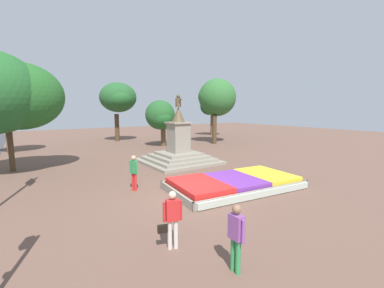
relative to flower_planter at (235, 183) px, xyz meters
The scene contains 12 objects.
ground_plane 2.73m from the flower_planter, behind, with size 94.57×94.57×0.00m, color brown.
flower_planter is the anchor object (origin of this frame).
statue_monument 7.20m from the flower_planter, 82.48° to the left, with size 5.18×5.18×5.11m.
pedestrian_with_handbag 6.43m from the flower_planter, 149.69° to the right, with size 0.71×0.35×1.73m.
pedestrian_near_planter 5.14m from the flower_planter, 150.31° to the left, with size 0.33×0.54×1.78m.
pedestrian_crossing_plaza 6.97m from the flower_planter, 133.25° to the right, with size 0.23×0.57×1.75m.
park_tree_far_left 16.40m from the flower_planter, 76.09° to the left, with size 3.73×3.71×4.98m.
park_tree_behind_statue 22.98m from the flower_planter, 86.25° to the left, with size 4.48×4.44×7.29m.
park_tree_far_right 18.74m from the flower_planter, 53.68° to the left, with size 4.43×4.35×7.59m.
park_tree_street_side 22.35m from the flower_planter, 116.18° to the left, with size 4.00×3.77×5.97m.
park_tree_mid_canopy 14.62m from the flower_planter, 134.37° to the left, with size 6.58×5.55×7.43m.
park_tree_distant 27.07m from the flower_planter, 53.74° to the left, with size 3.79×3.77×5.66m.
Camera 1 is at (-6.25, -9.56, 4.04)m, focal length 24.00 mm.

